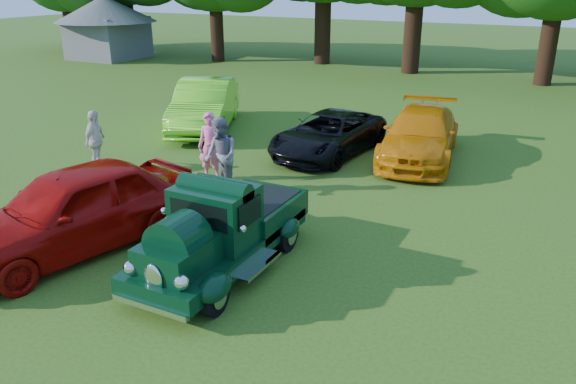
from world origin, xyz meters
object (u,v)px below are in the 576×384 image
at_px(hero_pickup, 223,231).
at_px(red_convertible, 75,209).
at_px(spectator_white, 95,141).
at_px(gazebo, 106,20).
at_px(spectator_pink, 210,147).
at_px(back_car_lime, 205,105).
at_px(spectator_grey, 221,156).
at_px(back_car_black, 329,134).
at_px(back_car_orange, 420,135).

xyz_separation_m(hero_pickup, red_convertible, (-2.99, -0.68, 0.12)).
relative_size(red_convertible, spectator_white, 2.93).
bearing_deg(red_convertible, gazebo, 147.15).
bearing_deg(spectator_pink, gazebo, 125.72).
relative_size(hero_pickup, back_car_lime, 0.82).
distance_m(hero_pickup, spectator_pink, 4.84).
bearing_deg(spectator_grey, gazebo, 171.89).
relative_size(back_car_black, gazebo, 0.71).
relative_size(hero_pickup, red_convertible, 0.86).
bearing_deg(red_convertible, spectator_pink, 103.74).
bearing_deg(spectator_pink, hero_pickup, -66.77).
bearing_deg(red_convertible, back_car_black, 91.29).
bearing_deg(hero_pickup, back_car_lime, 126.77).
xyz_separation_m(spectator_pink, spectator_white, (-3.28, -0.78, -0.07)).
distance_m(spectator_grey, spectator_white, 4.04).
bearing_deg(gazebo, red_convertible, -47.62).
bearing_deg(red_convertible, spectator_grey, 92.70).
bearing_deg(spectator_white, red_convertible, -158.64).
bearing_deg(hero_pickup, spectator_grey, 123.81).
bearing_deg(gazebo, spectator_grey, -40.53).
distance_m(hero_pickup, red_convertible, 3.07).
relative_size(red_convertible, back_car_lime, 0.96).
bearing_deg(back_car_lime, hero_pickup, -78.38).
bearing_deg(hero_pickup, spectator_white, 153.50).
xyz_separation_m(hero_pickup, spectator_pink, (-2.91, 3.87, 0.19)).
bearing_deg(back_car_lime, spectator_pink, -78.57).
bearing_deg(back_car_orange, back_car_black, -170.19).
distance_m(red_convertible, back_car_lime, 9.39).
height_order(red_convertible, spectator_grey, spectator_grey).
relative_size(spectator_grey, spectator_white, 1.13).
height_order(hero_pickup, spectator_pink, spectator_pink).
xyz_separation_m(hero_pickup, back_car_black, (-1.06, 7.40, -0.09)).
distance_m(back_car_black, gazebo, 24.77).
xyz_separation_m(red_convertible, spectator_pink, (0.08, 4.54, 0.07)).
xyz_separation_m(back_car_orange, spectator_pink, (-4.41, -4.35, 0.19)).
relative_size(spectator_pink, spectator_grey, 0.96).
distance_m(spectator_pink, spectator_white, 3.37).
bearing_deg(gazebo, back_car_lime, -37.10).
xyz_separation_m(spectator_pink, spectator_grey, (0.75, -0.64, 0.04)).
distance_m(spectator_pink, gazebo, 25.33).
bearing_deg(spectator_white, gazebo, 23.79).
distance_m(red_convertible, spectator_white, 4.94).
distance_m(hero_pickup, spectator_grey, 3.89).
bearing_deg(back_car_orange, spectator_pink, -143.36).
distance_m(hero_pickup, gazebo, 30.08).
bearing_deg(back_car_lime, back_car_black, -33.98).
distance_m(back_car_orange, spectator_white, 9.25).
xyz_separation_m(back_car_black, spectator_grey, (-1.10, -4.17, 0.33)).
distance_m(back_car_black, spectator_white, 6.71).
xyz_separation_m(back_car_black, spectator_white, (-5.13, -4.31, 0.22)).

